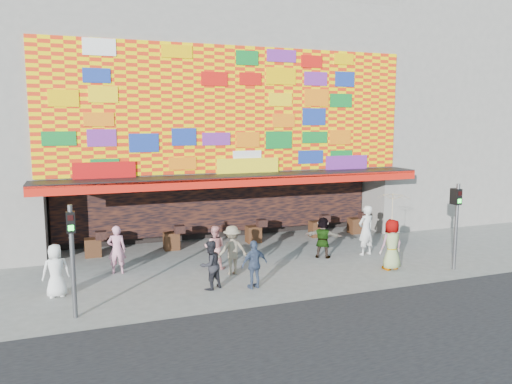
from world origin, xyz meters
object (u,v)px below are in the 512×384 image
Objects in this scene: ped_g at (392,244)px; ped_h at (366,230)px; signal_right at (457,217)px; ped_i at (215,247)px; parasol at (393,207)px; ped_d at (232,250)px; ped_a at (56,271)px; ped_e at (254,264)px; ped_b at (117,250)px; ped_c at (210,265)px; ped_f at (323,237)px; signal_left at (72,249)px.

ped_g is 1.98m from ped_h.
ped_i is (-7.79, 2.96, -1.10)m from signal_right.
parasol is (5.73, -2.19, 1.44)m from ped_i.
ped_a is at bearing 0.81° from ped_d.
signal_right is 1.99× the size of ped_e.
ped_b is at bearing -47.90° from ped_e.
ped_a is at bearing 35.62° from ped_i.
ped_a is at bearing -7.09° from ped_h.
ped_e is at bearing 150.29° from ped_b.
ped_e is at bearing 10.44° from ped_h.
ped_d reaches higher than ped_i.
ped_c is 0.99× the size of ped_i.
ped_h reaches higher than ped_c.
signal_right reaches higher than ped_c.
parasol is (5.34, -1.40, 1.37)m from ped_d.
ped_a is 0.81× the size of parasol.
ped_h reaches higher than ped_g.
ped_i reaches higher than ped_c.
ped_f is 1.02× the size of ped_i.
signal_left is at bearing -0.80° from ped_g.
ped_c is 5.31m from ped_f.
ped_i is at bearing -66.27° from ped_d.
ped_b is 0.86× the size of ped_h.
ped_i is at bearing -135.41° from ped_c.
ped_b is at bearing 32.44° from ped_f.
ped_b is at bearing 68.95° from signal_left.
ped_h reaches higher than ped_e.
ped_b is 0.85× the size of parasol.
ped_c is (3.91, 0.95, -1.10)m from signal_left.
ped_g is at bearing 162.95° from ped_d.
ped_b is at bearing -23.76° from ped_d.
ped_f is at bearing 140.46° from signal_right.
signal_right is at bearing 0.00° from signal_left.
ped_g reaches higher than ped_c.
ped_c is at bearing 142.39° from ped_b.
parasol is at bearing 166.27° from ped_a.
ped_b is (-11.02, 3.59, -1.04)m from signal_right.
ped_a is at bearing 174.21° from parasol.
signal_right is 4.75m from ped_f.
signal_left and signal_right have the same top height.
ped_a is 2.54m from ped_b.
ped_h reaches higher than ped_a.
ped_h is at bearing 14.49° from signal_left.
ped_g is at bearing 152.21° from ped_c.
ped_c is (2.53, -2.64, -0.07)m from ped_b.
signal_right is at bearing 112.26° from ped_h.
ped_h is at bearing -101.63° from ped_g.
signal_right reaches higher than ped_h.
signal_right is 1.82× the size of ped_b.
parasol is (-2.06, 0.77, 0.34)m from signal_right.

